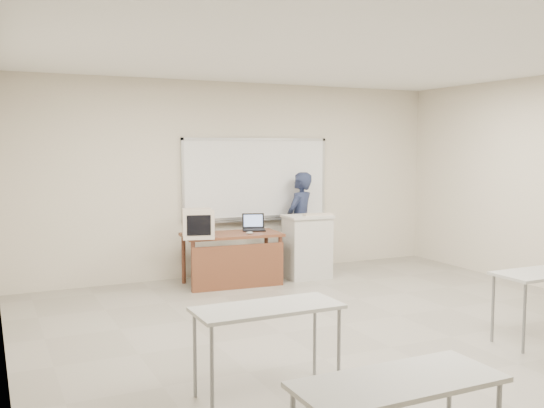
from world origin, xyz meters
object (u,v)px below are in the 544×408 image
whiteboard (257,180)px  presenter (300,222)px  keyboard (318,214)px  podium (307,246)px  crt_monitor (198,223)px  instructor_desk (235,249)px  laptop (252,227)px  mouse (250,233)px

whiteboard → presenter: whiteboard is taller
keyboard → podium: bearing=162.4°
crt_monitor → presenter: bearing=30.7°
podium → instructor_desk: bearing=-177.6°
whiteboard → presenter: size_ratio=1.55×
laptop → presenter: (0.96, 0.28, -0.01)m
instructor_desk → mouse: (0.20, -0.09, 0.23)m
whiteboard → keyboard: 1.17m
whiteboard → mouse: bearing=-119.9°
whiteboard → laptop: whiteboard is taller
keyboard → presenter: 0.63m
whiteboard → instructor_desk: whiteboard is taller
laptop → whiteboard: bearing=78.7°
crt_monitor → mouse: 0.77m
instructor_desk → laptop: (0.40, 0.27, 0.27)m
whiteboard → podium: 1.35m
whiteboard → presenter: 0.98m
whiteboard → laptop: size_ratio=7.43×
instructor_desk → podium: 1.20m
whiteboard → mouse: whiteboard is taller
instructor_desk → laptop: laptop is taller
instructor_desk → crt_monitor: 0.68m
podium → laptop: (-0.80, 0.26, 0.32)m
instructor_desk → mouse: 0.32m
podium → laptop: 0.90m
instructor_desk → crt_monitor: crt_monitor is taller
laptop → instructor_desk: bearing=-127.2°
laptop → mouse: bearing=-100.3°
crt_monitor → laptop: 1.00m
instructor_desk → keyboard: 1.42m
instructor_desk → podium: (1.20, 0.01, -0.06)m
crt_monitor → keyboard: crt_monitor is taller
podium → crt_monitor: 1.81m
mouse → instructor_desk: bearing=156.0°
laptop → presenter: size_ratio=0.21×
presenter → instructor_desk: bearing=-10.4°
laptop → presenter: bearing=35.5°
instructor_desk → presenter: 1.49m
crt_monitor → mouse: (0.75, -0.08, -0.17)m
podium → keyboard: size_ratio=2.09×
whiteboard → crt_monitor: 1.57m
whiteboard → laptop: (-0.30, -0.51, -0.67)m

